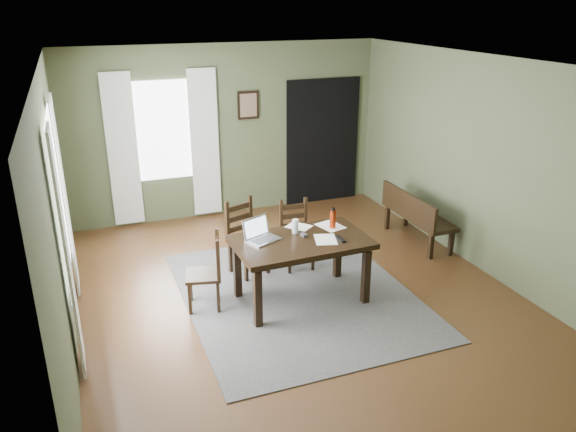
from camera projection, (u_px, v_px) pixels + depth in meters
name	position (u px, v px, depth m)	size (l,w,h in m)	color
ground	(297.00, 295.00, 6.74)	(5.00, 6.00, 0.01)	#492C16
room_shell	(298.00, 148.00, 6.08)	(5.02, 6.02, 2.71)	#4A5436
rug	(297.00, 294.00, 6.73)	(2.60, 3.20, 0.01)	#474747
dining_table	(301.00, 247.00, 6.38)	(1.54, 0.95, 0.76)	black
chair_end	(207.00, 273.00, 6.31)	(0.47, 0.47, 0.89)	black
chair_back_left	(246.00, 238.00, 7.12)	(0.54, 0.54, 0.96)	black
chair_back_right	(296.00, 235.00, 7.30)	(0.41, 0.41, 0.89)	black
bench	(415.00, 213.00, 8.02)	(0.43, 1.34, 0.76)	black
laptop	(260.00, 234.00, 6.33)	(0.44, 0.40, 0.24)	#B7B7BC
computer_mouse	(304.00, 235.00, 6.42)	(0.05, 0.09, 0.03)	#3F3F42
tv_remote	(340.00, 239.00, 6.33)	(0.05, 0.19, 0.02)	black
drinking_glass	(295.00, 226.00, 6.49)	(0.08, 0.08, 0.17)	silver
water_bottle	(333.00, 219.00, 6.62)	(0.10, 0.10, 0.25)	#B32F0D
paper_b	(325.00, 239.00, 6.34)	(0.24, 0.31, 0.00)	white
paper_c	(299.00, 226.00, 6.70)	(0.21, 0.28, 0.00)	white
paper_d	(330.00, 226.00, 6.71)	(0.25, 0.32, 0.00)	white
window_left	(59.00, 200.00, 5.56)	(0.01, 1.30, 1.70)	white
window_back	(163.00, 131.00, 8.46)	(1.00, 0.01, 1.50)	white
curtain_left_near	(67.00, 256.00, 4.95)	(0.03, 0.48, 2.30)	silver
curtain_left_far	(65.00, 198.00, 6.37)	(0.03, 0.48, 2.30)	silver
curtain_back_left	(123.00, 151.00, 8.32)	(0.44, 0.03, 2.30)	silver
curtain_back_right	(205.00, 144.00, 8.73)	(0.44, 0.03, 2.30)	silver
framed_picture	(248.00, 105.00, 8.80)	(0.34, 0.03, 0.44)	black
doorway_back	(323.00, 142.00, 9.49)	(1.30, 0.03, 2.10)	black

